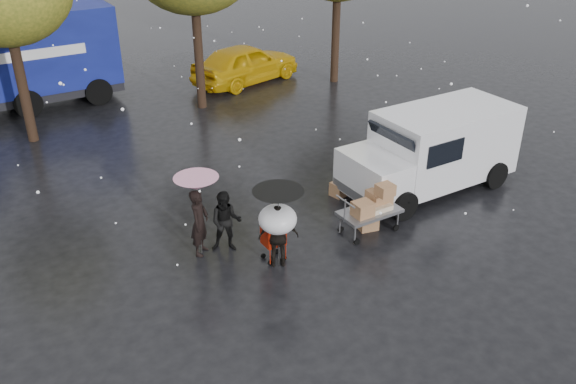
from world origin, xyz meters
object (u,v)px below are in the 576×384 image
person_black (279,236)px  vendor_cart (373,205)px  person_pink (200,222)px  blue_truck (5,62)px  white_van (434,148)px  shopping_cart (277,222)px  yellow_taxi (246,63)px

person_black → vendor_cart: size_ratio=0.98×
person_pink → blue_truck: 12.54m
person_black → blue_truck: blue_truck is taller
vendor_cart → white_van: size_ratio=0.31×
shopping_cart → person_pink: bearing=135.2°
shopping_cart → yellow_taxi: size_ratio=0.31×
person_black → shopping_cart: bearing=-72.5°
person_black → blue_truck: 14.11m
shopping_cart → blue_truck: 14.01m
shopping_cart → yellow_taxi: 13.19m
vendor_cart → white_van: (2.85, 1.00, 0.43)m
person_pink → vendor_cart: 4.14m
person_black → shopping_cart: size_ratio=1.02×
shopping_cart → white_van: size_ratio=0.30×
person_pink → person_black: person_pink is taller
person_black → yellow_taxi: yellow_taxi is taller
vendor_cart → blue_truck: (-5.84, 13.65, 1.03)m
person_pink → blue_truck: bearing=53.0°
person_black → yellow_taxi: bearing=-88.6°
vendor_cart → yellow_taxi: size_ratio=0.32×
person_black → white_van: bearing=-142.6°
person_black → white_van: size_ratio=0.30×
person_pink → blue_truck: (-1.91, 12.36, 0.95)m
person_black → white_van: white_van is taller
person_pink → blue_truck: size_ratio=0.19×
vendor_cart → person_black: bearing=-178.6°
blue_truck → shopping_cart: bearing=-76.8°
person_pink → white_van: 6.80m
shopping_cart → white_van: (5.51, 0.98, 0.10)m
blue_truck → yellow_taxi: bearing=-10.9°
person_pink → vendor_cart: bearing=-63.9°
blue_truck → yellow_taxi: blue_truck is taller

